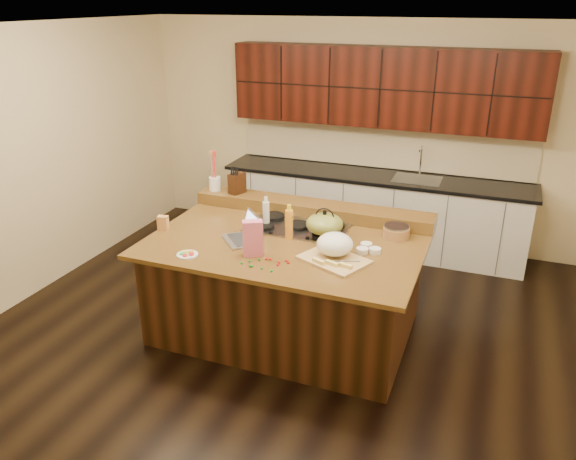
% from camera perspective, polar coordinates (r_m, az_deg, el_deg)
% --- Properties ---
extents(room, '(5.52, 5.02, 2.72)m').
position_cam_1_polar(room, '(4.81, -0.22, 3.64)').
color(room, black).
rests_on(room, ground).
extents(island, '(2.40, 1.60, 0.92)m').
position_cam_1_polar(island, '(5.16, -0.20, -5.70)').
color(island, black).
rests_on(island, ground).
extents(back_ledge, '(2.40, 0.30, 0.12)m').
position_cam_1_polar(back_ledge, '(5.55, 2.42, 2.22)').
color(back_ledge, black).
rests_on(back_ledge, island).
extents(cooktop, '(0.92, 0.52, 0.05)m').
position_cam_1_polar(cooktop, '(5.22, 0.99, 0.33)').
color(cooktop, gray).
rests_on(cooktop, island).
extents(back_counter, '(3.70, 0.66, 2.40)m').
position_cam_1_polar(back_counter, '(6.88, 8.96, 6.04)').
color(back_counter, silver).
rests_on(back_counter, ground).
extents(kettle, '(0.21, 0.21, 0.18)m').
position_cam_1_polar(kettle, '(4.97, 3.73, 0.60)').
color(kettle, black).
rests_on(kettle, cooktop).
extents(green_bowl, '(0.42, 0.42, 0.18)m').
position_cam_1_polar(green_bowl, '(4.97, 3.73, 0.62)').
color(green_bowl, olive).
rests_on(green_bowl, cooktop).
extents(laptop, '(0.44, 0.44, 0.24)m').
position_cam_1_polar(laptop, '(4.96, -4.37, -0.35)').
color(laptop, '#B7B7BC').
rests_on(laptop, island).
extents(oil_bottle, '(0.07, 0.07, 0.27)m').
position_cam_1_polar(oil_bottle, '(4.95, 0.11, 0.56)').
color(oil_bottle, orange).
rests_on(oil_bottle, island).
extents(vinegar_bottle, '(0.07, 0.07, 0.25)m').
position_cam_1_polar(vinegar_bottle, '(5.21, -2.24, 1.58)').
color(vinegar_bottle, silver).
rests_on(vinegar_bottle, island).
extents(wooden_tray, '(0.63, 0.55, 0.21)m').
position_cam_1_polar(wooden_tray, '(4.61, 4.76, -1.81)').
color(wooden_tray, tan).
rests_on(wooden_tray, island).
extents(ramekin_a, '(0.12, 0.12, 0.04)m').
position_cam_1_polar(ramekin_a, '(4.85, 7.95, -1.57)').
color(ramekin_a, white).
rests_on(ramekin_a, island).
extents(ramekin_b, '(0.11, 0.11, 0.04)m').
position_cam_1_polar(ramekin_b, '(4.77, 8.83, -2.09)').
color(ramekin_b, white).
rests_on(ramekin_b, island).
extents(ramekin_c, '(0.13, 0.13, 0.04)m').
position_cam_1_polar(ramekin_c, '(4.75, 7.56, -2.09)').
color(ramekin_c, white).
rests_on(ramekin_c, island).
extents(strainer_bowl, '(0.29, 0.29, 0.09)m').
position_cam_1_polar(strainer_bowl, '(5.11, 10.94, -0.22)').
color(strainer_bowl, '#996B3F').
rests_on(strainer_bowl, island).
extents(kitchen_timer, '(0.08, 0.08, 0.07)m').
position_cam_1_polar(kitchen_timer, '(4.48, 5.57, -3.44)').
color(kitchen_timer, silver).
rests_on(kitchen_timer, island).
extents(pink_bag, '(0.19, 0.16, 0.31)m').
position_cam_1_polar(pink_bag, '(4.63, -3.59, -0.84)').
color(pink_bag, '#D36383').
rests_on(pink_bag, island).
extents(candy_plate, '(0.21, 0.21, 0.01)m').
position_cam_1_polar(candy_plate, '(4.75, -10.19, -2.48)').
color(candy_plate, white).
rests_on(candy_plate, island).
extents(package_box, '(0.10, 0.08, 0.13)m').
position_cam_1_polar(package_box, '(5.30, -12.58, 0.72)').
color(package_box, '#D3924A').
rests_on(package_box, island).
extents(utensil_crock, '(0.14, 0.14, 0.14)m').
position_cam_1_polar(utensil_crock, '(5.92, -7.44, 4.68)').
color(utensil_crock, white).
rests_on(utensil_crock, back_ledge).
extents(knife_block, '(0.15, 0.19, 0.21)m').
position_cam_1_polar(knife_block, '(5.79, -5.20, 4.74)').
color(knife_block, black).
rests_on(knife_block, back_ledge).
extents(gumdrop_0, '(0.02, 0.02, 0.02)m').
position_cam_1_polar(gumdrop_0, '(4.50, -1.03, -3.55)').
color(gumdrop_0, red).
rests_on(gumdrop_0, island).
extents(gumdrop_1, '(0.02, 0.02, 0.02)m').
position_cam_1_polar(gumdrop_1, '(4.59, -2.95, -3.03)').
color(gumdrop_1, '#198C26').
rests_on(gumdrop_1, island).
extents(gumdrop_2, '(0.02, 0.02, 0.02)m').
position_cam_1_polar(gumdrop_2, '(4.67, -4.14, -2.57)').
color(gumdrop_2, red).
rests_on(gumdrop_2, island).
extents(gumdrop_3, '(0.02, 0.02, 0.02)m').
position_cam_1_polar(gumdrop_3, '(4.57, -3.93, -3.16)').
color(gumdrop_3, '#198C26').
rests_on(gumdrop_3, island).
extents(gumdrop_4, '(0.02, 0.02, 0.02)m').
position_cam_1_polar(gumdrop_4, '(4.68, -3.31, -2.52)').
color(gumdrop_4, red).
rests_on(gumdrop_4, island).
extents(gumdrop_5, '(0.02, 0.02, 0.02)m').
position_cam_1_polar(gumdrop_5, '(4.54, -4.75, -3.35)').
color(gumdrop_5, '#198C26').
rests_on(gumdrop_5, island).
extents(gumdrop_6, '(0.02, 0.02, 0.02)m').
position_cam_1_polar(gumdrop_6, '(4.53, 0.03, -3.35)').
color(gumdrop_6, red).
rests_on(gumdrop_6, island).
extents(gumdrop_7, '(0.02, 0.02, 0.02)m').
position_cam_1_polar(gumdrop_7, '(4.40, -1.67, -4.18)').
color(gumdrop_7, '#198C26').
rests_on(gumdrop_7, island).
extents(gumdrop_8, '(0.02, 0.02, 0.02)m').
position_cam_1_polar(gumdrop_8, '(4.54, -0.93, -3.30)').
color(gumdrop_8, red).
rests_on(gumdrop_8, island).
extents(gumdrop_9, '(0.02, 0.02, 0.02)m').
position_cam_1_polar(gumdrop_9, '(4.49, -3.85, -3.64)').
color(gumdrop_9, '#198C26').
rests_on(gumdrop_9, island).
extents(gumdrop_10, '(0.02, 0.02, 0.02)m').
position_cam_1_polar(gumdrop_10, '(4.60, -2.22, -2.94)').
color(gumdrop_10, red).
rests_on(gumdrop_10, island).
extents(gumdrop_11, '(0.02, 0.02, 0.02)m').
position_cam_1_polar(gumdrop_11, '(4.48, -3.70, -3.69)').
color(gumdrop_11, '#198C26').
rests_on(gumdrop_11, island).
extents(gumdrop_12, '(0.02, 0.02, 0.02)m').
position_cam_1_polar(gumdrop_12, '(4.57, -0.17, -3.11)').
color(gumdrop_12, red).
rests_on(gumdrop_12, island).
extents(gumdrop_13, '(0.02, 0.02, 0.02)m').
position_cam_1_polar(gumdrop_13, '(4.45, -2.71, -3.88)').
color(gumdrop_13, '#198C26').
rests_on(gumdrop_13, island).
extents(gumdrop_14, '(0.02, 0.02, 0.02)m').
position_cam_1_polar(gumdrop_14, '(4.59, -1.79, -2.97)').
color(gumdrop_14, red).
rests_on(gumdrop_14, island).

